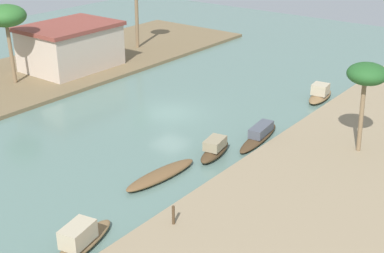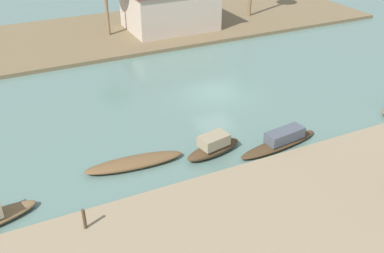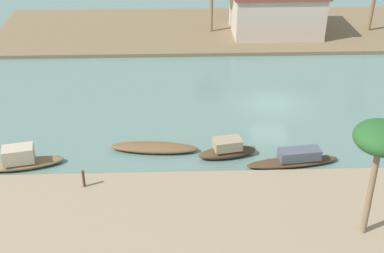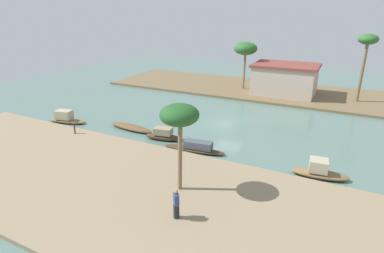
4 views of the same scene
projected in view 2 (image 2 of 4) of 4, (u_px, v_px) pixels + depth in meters
The scene contains 7 objects.
river_water at pixel (215, 92), 29.76m from camera, with size 74.97×74.97×0.00m, color slate.
riverbank_right at pixel (140, 29), 41.23m from camera, with size 45.42×12.66×0.30m, color brown.
sampan_with_red_awning at pixel (281, 141), 23.69m from camera, with size 5.21×1.61×0.94m.
sampan_near_left_bank at pixel (214, 147), 23.01m from camera, with size 3.45×1.60×1.12m.
sampan_foreground at pixel (134, 162), 22.13m from camera, with size 5.09×1.57×0.46m.
mooring_post at pixel (84, 219), 17.72m from camera, with size 0.14×0.14×0.95m, color #4C3823.
riverside_building at pixel (170, 6), 40.18m from camera, with size 8.16×6.15×3.90m.
Camera 2 is at (-13.08, -23.62, 12.84)m, focal length 41.35 mm.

